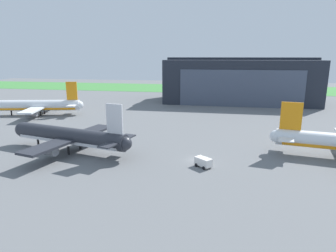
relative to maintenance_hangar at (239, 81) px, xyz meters
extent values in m
plane|color=slate|center=(-13.24, -93.71, -10.93)|extent=(440.00, 440.00, 0.00)
cube|color=#438A40|center=(-13.24, 59.90, -10.89)|extent=(440.00, 56.00, 0.08)
cube|color=#232833|center=(0.00, 0.09, -0.14)|extent=(74.83, 34.45, 21.59)
cube|color=#424C60|center=(0.00, -17.29, -2.30)|extent=(56.87, 0.30, 17.27)
cube|color=#232833|center=(0.00, 0.09, 11.26)|extent=(74.83, 8.27, 1.20)
cylinder|color=#282B33|center=(-45.04, -93.52, -6.82)|extent=(32.49, 11.28, 4.06)
sphere|color=#282B33|center=(-60.83, -89.86, -6.82)|extent=(3.90, 3.90, 3.90)
sphere|color=#282B33|center=(-29.25, -97.19, -6.82)|extent=(3.17, 3.17, 3.17)
cube|color=silver|center=(-45.04, -93.52, -7.94)|extent=(29.98, 10.73, 0.71)
cube|color=silver|center=(-31.78, -96.60, -1.34)|extent=(4.20, 1.34, 6.91)
cube|color=#282B33|center=(-30.46, -93.78, -6.42)|extent=(4.13, 6.20, 0.28)
cube|color=#282B33|center=(-31.83, -99.71, -6.42)|extent=(4.13, 6.20, 0.28)
cube|color=#282B33|center=(-42.67, -86.18, -7.33)|extent=(8.02, 13.99, 0.56)
cube|color=#282B33|center=(-46.15, -101.17, -7.33)|extent=(8.02, 13.99, 0.56)
cylinder|color=gray|center=(-43.69, -87.02, -8.75)|extent=(4.26, 3.05, 2.23)
cylinder|color=gray|center=(-46.69, -99.96, -8.75)|extent=(4.26, 3.05, 2.23)
cylinder|color=black|center=(-55.78, -91.03, -9.89)|extent=(0.56, 0.56, 2.08)
cylinder|color=black|center=(-43.30, -91.74, -9.89)|extent=(0.56, 0.56, 2.08)
cylinder|color=black|center=(-44.26, -95.90, -9.89)|extent=(0.56, 0.56, 2.08)
sphere|color=silver|center=(5.52, -84.58, -6.74)|extent=(3.07, 3.07, 3.07)
cube|color=orange|center=(8.47, -85.11, -1.43)|extent=(4.88, 1.26, 6.69)
cube|color=silver|center=(7.21, -87.89, -6.35)|extent=(4.30, 6.02, 0.28)
cube|color=silver|center=(8.26, -82.07, -6.35)|extent=(4.30, 6.02, 0.28)
cylinder|color=silver|center=(-81.23, -52.77, -6.88)|extent=(32.84, 11.61, 4.29)
sphere|color=silver|center=(-65.30, -49.05, -6.88)|extent=(3.34, 3.34, 3.34)
cube|color=orange|center=(-81.23, -52.77, -8.05)|extent=(30.30, 11.06, 0.75)
cube|color=orange|center=(-67.85, -49.64, -1.09)|extent=(4.23, 1.36, 7.29)
cube|color=silver|center=(-67.94, -46.38, -6.45)|extent=(4.23, 6.51, 0.28)
cube|color=silver|center=(-66.48, -52.61, -6.45)|extent=(4.23, 6.51, 0.28)
cube|color=silver|center=(-82.46, -44.64, -7.41)|extent=(8.29, 14.85, 0.56)
cube|color=silver|center=(-78.73, -60.60, -7.41)|extent=(8.29, 14.85, 0.56)
cylinder|color=gray|center=(-82.98, -45.91, -8.89)|extent=(4.50, 3.22, 2.36)
cylinder|color=gray|center=(-79.77, -59.69, -8.89)|extent=(4.50, 3.22, 2.36)
cylinder|color=black|center=(-92.07, -55.30, -9.98)|extent=(0.56, 0.56, 1.91)
cylinder|color=black|center=(-80.47, -50.28, -9.98)|extent=(0.56, 0.56, 1.91)
cylinder|color=black|center=(-79.44, -54.66, -9.98)|extent=(0.56, 0.56, 1.91)
cube|color=white|center=(-12.27, -97.15, -9.72)|extent=(2.35, 2.40, 1.72)
cube|color=white|center=(-10.82, -98.39, -9.71)|extent=(3.03, 2.98, 1.75)
cylinder|color=black|center=(-11.57, -96.38, -10.58)|extent=(0.70, 0.65, 0.70)
cylinder|color=black|center=(-12.92, -97.97, -10.58)|extent=(0.70, 0.65, 0.70)
cylinder|color=black|center=(-9.83, -97.86, -10.58)|extent=(0.70, 0.65, 0.70)
cylinder|color=black|center=(-11.18, -99.45, -10.58)|extent=(0.70, 0.65, 0.70)
camera|label=1|loc=(-7.70, -158.17, 12.57)|focal=31.33mm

